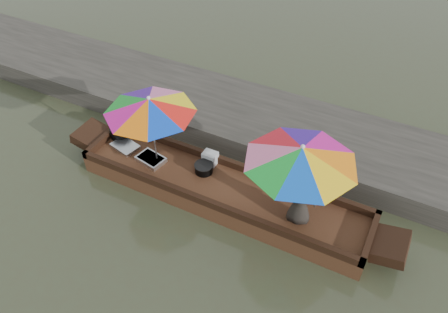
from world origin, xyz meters
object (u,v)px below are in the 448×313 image
at_px(boat_hull, 222,192).
at_px(tray_scallop, 125,146).
at_px(supply_bag, 210,158).
at_px(umbrella_stern, 297,181).
at_px(cooking_pot, 121,132).
at_px(charcoal_grill, 204,168).
at_px(tray_crayfish, 151,159).
at_px(umbrella_bow, 153,131).
at_px(vendor, 301,198).

distance_m(boat_hull, tray_scallop, 2.29).
distance_m(supply_bag, umbrella_stern, 2.06).
xyz_separation_m(cooking_pot, charcoal_grill, (2.09, -0.14, -0.03)).
xyz_separation_m(tray_crayfish, umbrella_bow, (0.12, 0.04, 0.73)).
height_order(boat_hull, tray_scallop, tray_scallop).
relative_size(tray_scallop, umbrella_bow, 0.32).
bearing_deg(supply_bag, vendor, -15.84).
height_order(cooking_pot, umbrella_stern, umbrella_stern).
distance_m(tray_crayfish, umbrella_bow, 0.74).
bearing_deg(tray_crayfish, charcoal_grill, 11.36).
xyz_separation_m(umbrella_bow, umbrella_stern, (2.86, 0.00, 0.00)).
bearing_deg(vendor, tray_crayfish, -13.34).
bearing_deg(vendor, umbrella_bow, -14.22).
relative_size(tray_crayfish, charcoal_grill, 1.57).
xyz_separation_m(charcoal_grill, supply_bag, (-0.01, 0.27, 0.05)).
xyz_separation_m(tray_crayfish, umbrella_stern, (2.98, 0.04, 0.73)).
xyz_separation_m(boat_hull, umbrella_bow, (-1.44, 0.00, 0.95)).
bearing_deg(boat_hull, umbrella_bow, 180.00).
distance_m(tray_scallop, charcoal_grill, 1.80).
bearing_deg(umbrella_stern, charcoal_grill, 174.70).
distance_m(tray_scallop, umbrella_stern, 3.76).
bearing_deg(tray_scallop, vendor, -2.85).
bearing_deg(umbrella_bow, tray_crayfish, -160.24).
relative_size(boat_hull, umbrella_bow, 3.33).
height_order(vendor, umbrella_bow, umbrella_bow).
distance_m(umbrella_bow, umbrella_stern, 2.86).
xyz_separation_m(supply_bag, umbrella_stern, (1.90, -0.45, 0.65)).
bearing_deg(tray_crayfish, supply_bag, 24.65).
bearing_deg(cooking_pot, tray_crayfish, -19.71).
relative_size(charcoal_grill, vendor, 0.32).
relative_size(cooking_pot, supply_bag, 1.55).
bearing_deg(cooking_pot, boat_hull, -7.06).
relative_size(cooking_pot, umbrella_bow, 0.26).
xyz_separation_m(boat_hull, charcoal_grill, (-0.48, 0.18, 0.26)).
relative_size(boat_hull, tray_scallop, 10.32).
bearing_deg(supply_bag, tray_scallop, -167.76).
bearing_deg(vendor, boat_hull, -16.50).
distance_m(tray_crayfish, vendor, 3.15).
relative_size(cooking_pot, umbrella_stern, 0.23).
distance_m(charcoal_grill, umbrella_bow, 1.20).
bearing_deg(tray_scallop, umbrella_bow, -4.27).
bearing_deg(umbrella_bow, supply_bag, 25.24).
bearing_deg(cooking_pot, tray_scallop, -41.00).
bearing_deg(tray_scallop, supply_bag, 12.24).
relative_size(supply_bag, vendor, 0.26).
relative_size(tray_crayfish, supply_bag, 1.95).
bearing_deg(boat_hull, umbrella_stern, 0.00).
relative_size(tray_crayfish, tray_scallop, 1.00).
xyz_separation_m(cooking_pot, tray_crayfish, (1.01, -0.36, -0.07)).
bearing_deg(supply_bag, charcoal_grill, -87.44).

